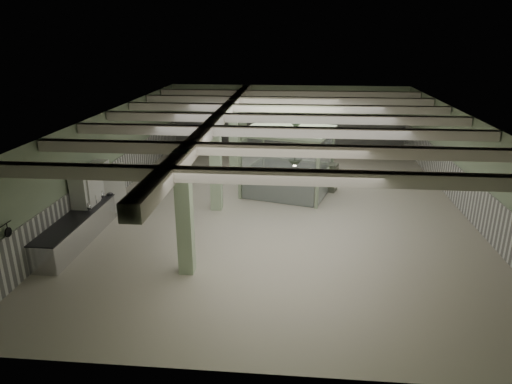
# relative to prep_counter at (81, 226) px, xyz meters

# --- Properties ---
(floor) EXTENTS (20.00, 20.00, 0.00)m
(floor) POSITION_rel_prep_counter_xyz_m (6.54, 4.12, -0.46)
(floor) COLOR beige
(floor) RESTS_ON ground
(ceiling) EXTENTS (14.00, 20.00, 0.02)m
(ceiling) POSITION_rel_prep_counter_xyz_m (6.54, 4.12, 3.14)
(ceiling) COLOR white
(ceiling) RESTS_ON wall_back
(wall_back) EXTENTS (14.00, 0.02, 3.60)m
(wall_back) POSITION_rel_prep_counter_xyz_m (6.54, 14.12, 1.34)
(wall_back) COLOR #96AA88
(wall_back) RESTS_ON floor
(wall_front) EXTENTS (14.00, 0.02, 3.60)m
(wall_front) POSITION_rel_prep_counter_xyz_m (6.54, -5.88, 1.34)
(wall_front) COLOR #96AA88
(wall_front) RESTS_ON floor
(wall_left) EXTENTS (0.02, 20.00, 3.60)m
(wall_left) POSITION_rel_prep_counter_xyz_m (-0.46, 4.12, 1.34)
(wall_left) COLOR #96AA88
(wall_left) RESTS_ON floor
(wall_right) EXTENTS (0.02, 20.00, 3.60)m
(wall_right) POSITION_rel_prep_counter_xyz_m (13.54, 4.12, 1.34)
(wall_right) COLOR #96AA88
(wall_right) RESTS_ON floor
(wainscot_left) EXTENTS (0.05, 19.90, 1.50)m
(wainscot_left) POSITION_rel_prep_counter_xyz_m (-0.44, 4.12, 0.29)
(wainscot_left) COLOR silver
(wainscot_left) RESTS_ON floor
(wainscot_right) EXTENTS (0.05, 19.90, 1.50)m
(wainscot_right) POSITION_rel_prep_counter_xyz_m (13.51, 4.12, 0.29)
(wainscot_right) COLOR silver
(wainscot_right) RESTS_ON floor
(wainscot_back) EXTENTS (13.90, 0.05, 1.50)m
(wainscot_back) POSITION_rel_prep_counter_xyz_m (6.54, 14.09, 0.29)
(wainscot_back) COLOR silver
(wainscot_back) RESTS_ON floor
(girder) EXTENTS (0.45, 19.90, 0.40)m
(girder) POSITION_rel_prep_counter_xyz_m (4.04, 4.12, 2.92)
(girder) COLOR beige
(girder) RESTS_ON ceiling
(beam_a) EXTENTS (13.90, 0.35, 0.32)m
(beam_a) POSITION_rel_prep_counter_xyz_m (6.54, -3.38, 2.96)
(beam_a) COLOR beige
(beam_a) RESTS_ON ceiling
(beam_b) EXTENTS (13.90, 0.35, 0.32)m
(beam_b) POSITION_rel_prep_counter_xyz_m (6.54, -0.88, 2.96)
(beam_b) COLOR beige
(beam_b) RESTS_ON ceiling
(beam_c) EXTENTS (13.90, 0.35, 0.32)m
(beam_c) POSITION_rel_prep_counter_xyz_m (6.54, 1.62, 2.96)
(beam_c) COLOR beige
(beam_c) RESTS_ON ceiling
(beam_d) EXTENTS (13.90, 0.35, 0.32)m
(beam_d) POSITION_rel_prep_counter_xyz_m (6.54, 4.12, 2.96)
(beam_d) COLOR beige
(beam_d) RESTS_ON ceiling
(beam_e) EXTENTS (13.90, 0.35, 0.32)m
(beam_e) POSITION_rel_prep_counter_xyz_m (6.54, 6.62, 2.96)
(beam_e) COLOR beige
(beam_e) RESTS_ON ceiling
(beam_f) EXTENTS (13.90, 0.35, 0.32)m
(beam_f) POSITION_rel_prep_counter_xyz_m (6.54, 9.12, 2.96)
(beam_f) COLOR beige
(beam_f) RESTS_ON ceiling
(beam_g) EXTENTS (13.90, 0.35, 0.32)m
(beam_g) POSITION_rel_prep_counter_xyz_m (6.54, 11.62, 2.96)
(beam_g) COLOR beige
(beam_g) RESTS_ON ceiling
(column_a) EXTENTS (0.42, 0.42, 3.60)m
(column_a) POSITION_rel_prep_counter_xyz_m (4.04, -1.88, 1.34)
(column_a) COLOR #B3CDA5
(column_a) RESTS_ON floor
(column_b) EXTENTS (0.42, 0.42, 3.60)m
(column_b) POSITION_rel_prep_counter_xyz_m (4.04, 3.12, 1.34)
(column_b) COLOR #B3CDA5
(column_b) RESTS_ON floor
(column_c) EXTENTS (0.42, 0.42, 3.60)m
(column_c) POSITION_rel_prep_counter_xyz_m (4.04, 8.12, 1.34)
(column_c) COLOR #B3CDA5
(column_c) RESTS_ON floor
(column_d) EXTENTS (0.42, 0.42, 3.60)m
(column_d) POSITION_rel_prep_counter_xyz_m (4.04, 12.12, 1.34)
(column_d) COLOR #B3CDA5
(column_d) RESTS_ON floor
(pendant_front) EXTENTS (0.44, 0.44, 0.22)m
(pendant_front) POSITION_rel_prep_counter_xyz_m (7.04, -0.88, 2.59)
(pendant_front) COLOR #2D3A2C
(pendant_front) RESTS_ON ceiling
(pendant_mid) EXTENTS (0.44, 0.44, 0.22)m
(pendant_mid) POSITION_rel_prep_counter_xyz_m (7.04, 4.62, 2.59)
(pendant_mid) COLOR #2D3A2C
(pendant_mid) RESTS_ON ceiling
(pendant_back) EXTENTS (0.44, 0.44, 0.22)m
(pendant_back) POSITION_rel_prep_counter_xyz_m (7.04, 9.62, 2.59)
(pendant_back) COLOR #2D3A2C
(pendant_back) RESTS_ON ceiling
(prep_counter) EXTENTS (0.88, 5.03, 0.91)m
(prep_counter) POSITION_rel_prep_counter_xyz_m (0.00, 0.00, 0.00)
(prep_counter) COLOR silver
(prep_counter) RESTS_ON floor
(pitcher_near) EXTENTS (0.21, 0.24, 0.27)m
(pitcher_near) POSITION_rel_prep_counter_xyz_m (0.14, 1.51, 0.58)
(pitcher_near) COLOR silver
(pitcher_near) RESTS_ON prep_counter
(pitcher_far) EXTENTS (0.23, 0.24, 0.25)m
(pitcher_far) POSITION_rel_prep_counter_xyz_m (0.18, 0.34, 0.57)
(pitcher_far) COLOR silver
(pitcher_far) RESTS_ON prep_counter
(veg_colander) EXTENTS (0.55, 0.55, 0.23)m
(veg_colander) POSITION_rel_prep_counter_xyz_m (0.17, 2.01, 0.55)
(veg_colander) COLOR #3D3D42
(veg_colander) RESTS_ON prep_counter
(orange_bowl) EXTENTS (0.32, 0.32, 0.09)m
(orange_bowl) POSITION_rel_prep_counter_xyz_m (-0.11, 0.69, 0.48)
(orange_bowl) COLOR #B2B2B7
(orange_bowl) RESTS_ON prep_counter
(skillet_far) EXTENTS (0.03, 0.26, 0.26)m
(skillet_far) POSITION_rel_prep_counter_xyz_m (-0.34, -3.14, 1.17)
(skillet_far) COLOR black
(skillet_far) RESTS_ON hook_rail
(walkin_cooler) EXTENTS (1.04, 2.18, 2.00)m
(walkin_cooler) POSITION_rel_prep_counter_xyz_m (-0.08, 1.34, 0.54)
(walkin_cooler) COLOR silver
(walkin_cooler) RESTS_ON floor
(guard_booth) EXTENTS (4.15, 3.78, 2.81)m
(guard_booth) POSITION_rel_prep_counter_xyz_m (6.73, 5.22, 1.41)
(guard_booth) COLOR gray
(guard_booth) RESTS_ON floor
(filing_cabinet) EXTENTS (0.56, 0.66, 1.21)m
(filing_cabinet) POSITION_rel_prep_counter_xyz_m (8.65, 5.67, 0.14)
(filing_cabinet) COLOR #5D6252
(filing_cabinet) RESTS_ON floor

